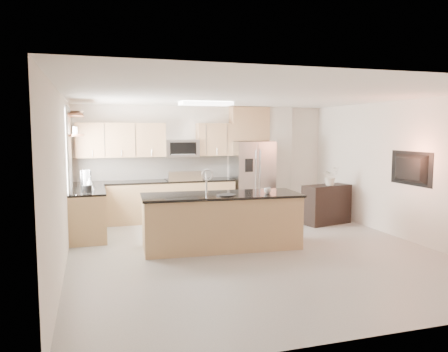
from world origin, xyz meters
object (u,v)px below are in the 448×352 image
object	(u,v)px
refrigerator	(252,179)
flower_vase	(330,171)
credenza	(326,204)
television	(407,168)
bowl	(75,112)
platter	(226,195)
microwave	(182,148)
cup	(267,191)
coffee_maker	(86,180)
range	(183,199)
blender	(87,182)
kettle	(90,184)
island	(221,221)

from	to	relation	value
refrigerator	flower_vase	distance (m)	1.90
refrigerator	credenza	bearing A→B (deg)	-45.91
refrigerator	television	world-z (taller)	refrigerator
bowl	platter	bearing A→B (deg)	-39.61
flower_vase	microwave	bearing A→B (deg)	152.31
cup	coffee_maker	xyz separation A→B (m)	(-3.03, 1.87, 0.09)
credenza	platter	distance (m)	3.12
microwave	credenza	bearing A→B (deg)	-26.69
microwave	flower_vase	bearing A→B (deg)	-27.69
range	television	world-z (taller)	television
cup	blender	world-z (taller)	blender
refrigerator	cup	bearing A→B (deg)	-105.09
platter	microwave	bearing A→B (deg)	93.55
platter	television	xyz separation A→B (m)	(3.33, -0.37, 0.40)
coffee_maker	television	xyz separation A→B (m)	(5.61, -2.25, 0.27)
kettle	coffee_maker	world-z (taller)	coffee_maker
credenza	bowl	distance (m)	5.56
range	credenza	size ratio (longest dim) A/B	1.07
refrigerator	platter	distance (m)	3.08
credenza	television	size ratio (longest dim) A/B	0.99
microwave	coffee_maker	world-z (taller)	microwave
range	microwave	distance (m)	1.16
coffee_maker	blender	bearing A→B (deg)	-87.95
credenza	flower_vase	xyz separation A→B (m)	(0.03, -0.08, 0.73)
kettle	range	bearing A→B (deg)	30.06
bowl	flower_vase	bearing A→B (deg)	-7.45
cup	bowl	distance (m)	4.01
range	platter	size ratio (longest dim) A/B	3.55
range	coffee_maker	xyz separation A→B (m)	(-2.09, -0.87, 0.61)
range	flower_vase	size ratio (longest dim) A/B	1.88
blender	kettle	distance (m)	0.27
coffee_maker	television	distance (m)	6.05
microwave	cup	world-z (taller)	microwave
coffee_maker	television	world-z (taller)	television
bowl	coffee_maker	bearing A→B (deg)	-39.00
platter	cup	bearing A→B (deg)	1.36
island	kettle	distance (m)	2.64
platter	bowl	distance (m)	3.46
island	blender	bearing A→B (deg)	157.06
refrigerator	credenza	xyz separation A→B (m)	(1.25, -1.29, -0.46)
coffee_maker	television	bearing A→B (deg)	-21.90
bowl	credenza	bearing A→B (deg)	-6.62
credenza	coffee_maker	bearing A→B (deg)	160.72
refrigerator	television	size ratio (longest dim) A/B	1.65
cup	flower_vase	xyz separation A→B (m)	(2.01, 1.31, 0.16)
cup	television	bearing A→B (deg)	-8.55
cup	bowl	xyz separation A→B (m)	(-3.18, 1.99, 1.39)
cup	credenza	bearing A→B (deg)	35.12
credenza	kettle	distance (m)	4.98
microwave	platter	world-z (taller)	microwave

